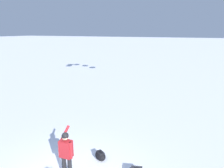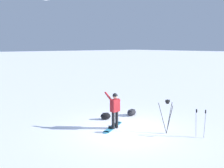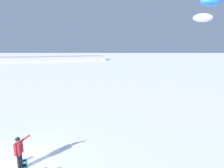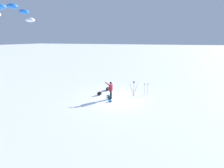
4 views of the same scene
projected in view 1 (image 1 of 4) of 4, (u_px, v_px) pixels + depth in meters
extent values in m
cylinder|color=black|center=(64.00, 167.00, 6.99)|extent=(0.14, 0.14, 0.80)
cylinder|color=black|center=(70.00, 168.00, 6.91)|extent=(0.14, 0.14, 0.80)
cube|color=maroon|center=(66.00, 149.00, 6.78)|extent=(0.27, 0.41, 0.57)
sphere|color=tan|center=(65.00, 137.00, 6.68)|extent=(0.22, 0.22, 0.22)
sphere|color=black|center=(65.00, 136.00, 6.67)|extent=(0.23, 0.23, 0.23)
cylinder|color=maroon|center=(65.00, 133.00, 6.97)|extent=(0.52, 0.11, 0.40)
cylinder|color=maroon|center=(71.00, 150.00, 6.69)|extent=(0.09, 0.09, 0.57)
ellipsoid|color=black|center=(100.00, 156.00, 8.00)|extent=(0.55, 0.61, 0.34)
cube|color=black|center=(100.00, 153.00, 7.97)|extent=(0.33, 0.37, 0.08)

